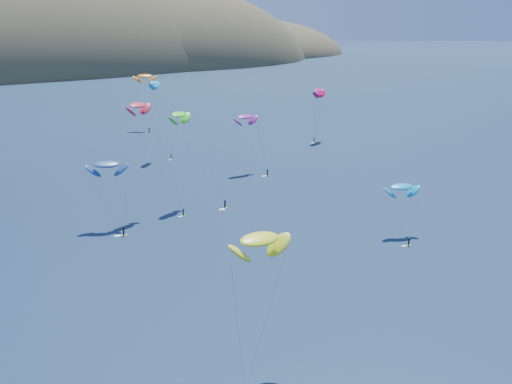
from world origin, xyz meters
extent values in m
ellipsoid|color=#3D3526|center=(180.00, 540.00, -9.36)|extent=(320.00, 220.00, 156.00)
ellipsoid|color=#3D3526|center=(300.00, 580.00, -5.04)|extent=(240.00, 180.00, 84.00)
ellipsoid|color=yellow|center=(-31.50, 30.72, 17.92)|extent=(9.14, 4.48, 5.03)
cube|color=#A7F61B|center=(3.91, 99.90, 0.05)|extent=(1.66, 1.24, 0.09)
cylinder|color=black|center=(3.91, 99.90, 1.08)|extent=(0.39, 0.39, 1.76)
sphere|color=#8C6047|center=(3.91, 99.90, 2.10)|extent=(0.29, 0.29, 0.29)
ellipsoid|color=#3FDC2A|center=(-2.74, 109.79, 22.20)|extent=(8.84, 7.31, 4.49)
cube|color=#A7F61B|center=(18.50, 158.39, 0.04)|extent=(1.17, 1.23, 0.07)
cylinder|color=black|center=(18.50, 158.39, 0.86)|extent=(0.31, 0.31, 1.41)
sphere|color=#8C6047|center=(18.50, 158.39, 1.68)|extent=(0.24, 0.24, 0.24)
ellipsoid|color=#0B9BDB|center=(15.61, 163.01, 24.14)|extent=(7.47, 7.75, 4.10)
cube|color=#A7F61B|center=(21.24, 55.42, 0.04)|extent=(1.34, 0.73, 0.07)
cylinder|color=black|center=(21.24, 55.42, 0.84)|extent=(0.30, 0.30, 1.38)
sphere|color=#8C6047|center=(21.24, 55.42, 1.64)|extent=(0.23, 0.23, 0.23)
ellipsoid|color=#0587C2|center=(25.74, 62.73, 10.27)|extent=(8.56, 5.76, 4.38)
cube|color=#A7F61B|center=(31.59, 122.62, 0.04)|extent=(1.56, 0.60, 0.08)
cylinder|color=black|center=(31.59, 122.62, 1.00)|extent=(0.36, 0.36, 1.62)
sphere|color=#8C6047|center=(31.59, 122.62, 1.94)|extent=(0.27, 0.27, 0.27)
ellipsoid|color=#7F1C7D|center=(29.70, 131.55, 16.18)|extent=(8.65, 4.72, 4.63)
cube|color=#A7F61B|center=(74.30, 156.19, 0.04)|extent=(1.51, 1.18, 0.08)
cylinder|color=black|center=(74.30, 156.19, 0.99)|extent=(0.35, 0.35, 1.61)
sphere|color=#8C6047|center=(74.30, 156.19, 1.93)|extent=(0.27, 0.27, 0.27)
ellipsoid|color=#D80450|center=(78.91, 160.04, 18.01)|extent=(9.73, 8.28, 4.97)
cube|color=#A7F61B|center=(-7.47, 99.80, 0.04)|extent=(1.34, 0.95, 0.07)
cylinder|color=black|center=(-7.47, 99.80, 0.86)|extent=(0.31, 0.31, 1.40)
sphere|color=#8C6047|center=(-7.47, 99.80, 1.67)|extent=(0.24, 0.24, 0.24)
ellipsoid|color=red|center=(-14.23, 107.79, 25.52)|extent=(8.53, 6.79, 4.32)
cube|color=#A7F61B|center=(-25.03, 93.40, 0.04)|extent=(1.62, 0.94, 0.09)
cylinder|color=black|center=(-25.03, 93.40, 1.02)|extent=(0.37, 0.37, 1.67)
sphere|color=#8C6047|center=(-25.03, 93.40, 1.99)|extent=(0.28, 0.28, 0.28)
ellipsoid|color=navy|center=(-24.71, 101.90, 13.98)|extent=(9.59, 6.74, 4.87)
cube|color=#A7F61B|center=(33.88, 208.31, 0.04)|extent=(1.52, 1.00, 0.08)
cylinder|color=black|center=(33.88, 208.31, 0.97)|extent=(0.35, 0.35, 1.58)
sphere|color=#8C6047|center=(33.88, 208.31, 1.88)|extent=(0.26, 0.26, 0.26)
ellipsoid|color=orange|center=(36.96, 217.36, 20.86)|extent=(9.66, 7.32, 4.89)
camera|label=1|loc=(-80.16, -43.34, 47.50)|focal=50.00mm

